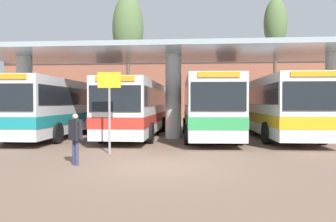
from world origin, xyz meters
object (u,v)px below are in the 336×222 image
at_px(poplar_tree_behind_left, 128,29).
at_px(transit_bus_right_bay, 208,106).
at_px(transit_bus_left_bay, 60,106).
at_px(transit_bus_far_right_bay, 274,105).
at_px(transit_bus_center_bay, 138,106).
at_px(poplar_tree_behind_right, 275,26).
at_px(info_sign_platform, 109,96).
at_px(pedestrian_waiting, 75,134).

bearing_deg(poplar_tree_behind_left, transit_bus_right_bay, -56.66).
xyz_separation_m(transit_bus_left_bay, poplar_tree_behind_left, (2.01, 9.84, 6.61)).
bearing_deg(transit_bus_left_bay, transit_bus_far_right_bay, -176.04).
bearing_deg(transit_bus_far_right_bay, transit_bus_center_bay, 3.70).
xyz_separation_m(transit_bus_left_bay, poplar_tree_behind_right, (14.59, 9.73, 6.65)).
bearing_deg(transit_bus_right_bay, transit_bus_center_bay, -10.27).
xyz_separation_m(info_sign_platform, pedestrian_waiting, (-0.47, -2.34, -1.24)).
bearing_deg(transit_bus_right_bay, info_sign_platform, 54.24).
relative_size(transit_bus_far_right_bay, pedestrian_waiting, 7.65).
xyz_separation_m(transit_bus_center_bay, info_sign_platform, (0.07, -6.66, 0.48)).
distance_m(transit_bus_left_bay, transit_bus_center_bay, 4.52).
bearing_deg(info_sign_platform, transit_bus_left_bay, 126.22).
distance_m(transit_bus_far_right_bay, poplar_tree_behind_left, 15.18).
bearing_deg(transit_bus_left_bay, poplar_tree_behind_right, -147.06).
bearing_deg(info_sign_platform, transit_bus_far_right_bay, 42.59).
xyz_separation_m(transit_bus_right_bay, pedestrian_waiting, (-4.47, -8.45, -0.82)).
xyz_separation_m(transit_bus_center_bay, transit_bus_right_bay, (4.07, -0.55, 0.06)).
bearing_deg(transit_bus_right_bay, pedestrian_waiting, 59.55).
bearing_deg(transit_bus_far_right_bay, transit_bus_left_bay, 4.08).
bearing_deg(poplar_tree_behind_right, transit_bus_far_right_bay, -103.68).
height_order(transit_bus_center_bay, poplar_tree_behind_left, poplar_tree_behind_left).
xyz_separation_m(transit_bus_center_bay, poplar_tree_behind_left, (-2.49, 9.42, 6.64)).
height_order(transit_bus_right_bay, transit_bus_far_right_bay, transit_bus_far_right_bay).
distance_m(transit_bus_center_bay, poplar_tree_behind_right, 15.27).
xyz_separation_m(transit_bus_left_bay, transit_bus_center_bay, (4.50, 0.42, -0.04)).
bearing_deg(transit_bus_far_right_bay, info_sign_platform, 41.96).
height_order(transit_bus_left_bay, poplar_tree_behind_right, poplar_tree_behind_right).
xyz_separation_m(info_sign_platform, poplar_tree_behind_left, (-2.56, 16.08, 6.16)).
height_order(transit_bus_center_bay, transit_bus_far_right_bay, transit_bus_far_right_bay).
relative_size(transit_bus_left_bay, transit_bus_far_right_bay, 0.91).
relative_size(transit_bus_right_bay, transit_bus_far_right_bay, 0.84).
xyz_separation_m(transit_bus_far_right_bay, poplar_tree_behind_left, (-10.47, 8.82, 6.57)).
bearing_deg(transit_bus_center_bay, transit_bus_right_bay, 172.31).
height_order(transit_bus_left_bay, transit_bus_right_bay, transit_bus_right_bay).
relative_size(transit_bus_left_bay, pedestrian_waiting, 6.97).
bearing_deg(pedestrian_waiting, poplar_tree_behind_left, 132.68).
relative_size(transit_bus_right_bay, info_sign_platform, 3.33).
distance_m(transit_bus_right_bay, info_sign_platform, 7.32).
relative_size(transit_bus_right_bay, pedestrian_waiting, 6.45).
xyz_separation_m(transit_bus_center_bay, pedestrian_waiting, (-0.40, -9.00, -0.76)).
xyz_separation_m(transit_bus_right_bay, poplar_tree_behind_right, (6.03, 9.85, 6.63)).
height_order(transit_bus_left_bay, transit_bus_far_right_bay, transit_bus_far_right_bay).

